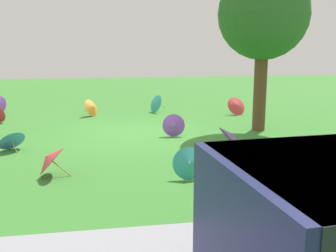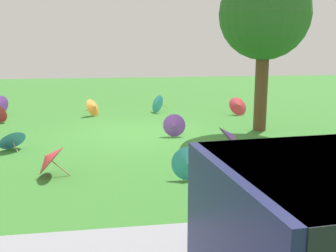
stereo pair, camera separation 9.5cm
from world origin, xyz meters
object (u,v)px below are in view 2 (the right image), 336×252
at_px(parasol_red_3, 48,158).
at_px(parasol_purple_4, 174,125).
at_px(parasol_teal_0, 188,163).
at_px(parasol_teal_1, 156,103).
at_px(parasol_red_2, 239,106).
at_px(parasol_purple_0, 232,137).
at_px(parasol_orange_0, 94,107).
at_px(parasol_blue_1, 12,139).
at_px(parasol_pink_0, 307,159).
at_px(parasol_red_0, 0,113).
at_px(shade_tree, 265,16).

height_order(parasol_red_3, parasol_purple_4, parasol_red_3).
distance_m(parasol_teal_0, parasol_teal_1, 7.60).
distance_m(parasol_red_2, parasol_red_3, 8.34).
bearing_deg(parasol_purple_0, parasol_purple_4, -60.66).
distance_m(parasol_red_2, parasol_teal_1, 3.00).
xyz_separation_m(parasol_orange_0, parasol_red_3, (0.71, 6.55, 0.03)).
relative_size(parasol_teal_0, parasol_purple_4, 1.02).
height_order(parasol_blue_1, parasol_orange_0, parasol_orange_0).
bearing_deg(parasol_blue_1, parasol_pink_0, 152.98).
distance_m(parasol_orange_0, parasol_purple_0, 6.36).
bearing_deg(parasol_purple_0, parasol_teal_0, 50.76).
bearing_deg(parasol_red_0, parasol_teal_0, 126.83).
bearing_deg(parasol_blue_1, parasol_red_2, -150.90).
distance_m(parasol_red_0, parasol_purple_0, 7.86).
bearing_deg(parasol_orange_0, shade_tree, 146.59).
height_order(parasol_purple_0, parasol_teal_1, parasol_purple_0).
bearing_deg(shade_tree, parasol_purple_4, 9.21).
height_order(parasol_red_0, parasol_blue_1, parasol_red_0).
height_order(parasol_red_2, parasol_purple_0, parasol_purple_0).
bearing_deg(parasol_blue_1, parasol_purple_4, -168.68).
bearing_deg(parasol_blue_1, parasol_red_3, 117.98).
distance_m(parasol_orange_0, parasol_red_3, 6.59).
distance_m(parasol_teal_0, parasol_blue_1, 4.60).
distance_m(parasol_teal_0, parasol_orange_0, 7.41).
distance_m(shade_tree, parasol_orange_0, 6.52).
relative_size(parasol_red_2, parasol_purple_4, 1.25).
height_order(parasol_teal_0, parasol_blue_1, parasol_teal_0).
distance_m(shade_tree, parasol_red_3, 7.12).
relative_size(parasol_teal_0, parasol_red_2, 0.81).
distance_m(shade_tree, parasol_red_2, 3.94).
bearing_deg(parasol_red_0, parasol_orange_0, -166.80).
height_order(parasol_blue_1, parasol_purple_0, parasol_purple_0).
height_order(parasol_red_0, parasol_pink_0, parasol_pink_0).
bearing_deg(shade_tree, parasol_purple_0, 54.95).
xyz_separation_m(parasol_red_0, parasol_purple_4, (-5.21, 2.92, 0.01)).
bearing_deg(shade_tree, parasol_blue_1, 10.50).
height_order(shade_tree, parasol_purple_4, shade_tree).
distance_m(parasol_teal_0, parasol_red_3, 2.65).
height_order(parasol_red_3, parasol_teal_1, parasol_teal_1).
xyz_separation_m(shade_tree, parasol_purple_4, (2.62, 0.43, -2.95)).
bearing_deg(parasol_pink_0, parasol_blue_1, -27.02).
relative_size(shade_tree, parasol_orange_0, 6.09).
height_order(parasol_red_2, parasol_blue_1, parasol_red_2).
height_order(parasol_pink_0, parasol_red_2, parasol_pink_0).
relative_size(parasol_orange_0, parasol_teal_1, 1.00).
relative_size(parasol_purple_0, parasol_purple_4, 1.14).
relative_size(parasol_red_0, parasol_teal_1, 0.87).
relative_size(parasol_blue_1, parasol_purple_4, 1.26).
xyz_separation_m(parasol_red_0, parasol_red_3, (-2.27, 5.85, 0.05)).
distance_m(parasol_red_0, parasol_purple_4, 5.98).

